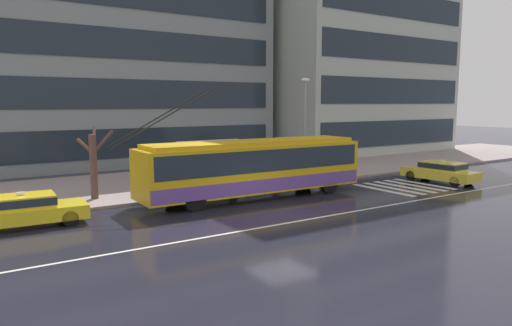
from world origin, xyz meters
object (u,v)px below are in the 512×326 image
Objects in this scene: pedestrian_at_shelter at (235,169)px; street_tree_bare at (93,161)px; street_lamp at (305,120)px; taxi_queued_behind_bus at (25,209)px; pedestrian_approaching_curb at (231,155)px; taxi_cross_traffic at (441,171)px; bus_shelter at (213,152)px; trolleybus at (254,167)px.

pedestrian_at_shelter is 0.47× the size of street_tree_bare.
street_lamp is 12.18m from street_tree_bare.
taxi_queued_behind_bus is at bearing -173.44° from street_lamp.
pedestrian_at_shelter is at bearing -110.34° from pedestrian_approaching_curb.
taxi_cross_traffic is 2.77× the size of pedestrian_at_shelter.
bus_shelter is at bearing 162.63° from street_lamp.
bus_shelter reaches higher than pedestrian_approaching_curb.
taxi_queued_behind_bus is 0.99× the size of taxi_cross_traffic.
pedestrian_at_shelter is at bearing 78.35° from trolleybus.
pedestrian_at_shelter is at bearing 155.48° from taxi_cross_traffic.
taxi_cross_traffic is (22.75, -2.48, 0.00)m from taxi_queued_behind_bus.
bus_shelter is at bearing 0.09° from street_tree_bare.
bus_shelter is at bearing 18.76° from taxi_queued_behind_bus.
pedestrian_approaching_curb is at bearing 18.54° from taxi_queued_behind_bus.
bus_shelter is (-12.60, 5.92, 1.38)m from taxi_cross_traffic.
pedestrian_at_shelter is 7.75m from street_tree_bare.
taxi_queued_behind_bus is at bearing -161.46° from pedestrian_approaching_curb.
pedestrian_at_shelter is at bearing -31.89° from bus_shelter.
street_tree_bare reaches higher than taxi_cross_traffic.
pedestrian_approaching_curb is 0.33× the size of street_lamp.
bus_shelter is at bearing 96.92° from trolleybus.
taxi_cross_traffic is 1.29× the size of street_tree_bare.
street_tree_bare is at bearing -179.91° from bus_shelter.
pedestrian_approaching_curb is (-11.12, 6.38, 1.04)m from taxi_cross_traffic.
taxi_cross_traffic is 2.26× the size of pedestrian_approaching_curb.
trolleybus is 3.76× the size of street_tree_bare.
taxi_cross_traffic is at bearing -30.35° from street_lamp.
pedestrian_approaching_curb is 8.10m from street_tree_bare.
trolleybus is at bearing -104.07° from pedestrian_approaching_curb.
street_tree_bare is (-6.60, -0.01, -0.07)m from bus_shelter.
trolleybus reaches higher than bus_shelter.
trolleybus is 2.94× the size of taxi_queued_behind_bus.
pedestrian_at_shelter is at bearing 166.75° from street_lamp.
bus_shelter is at bearing -163.01° from pedestrian_approaching_curb.
taxi_queued_behind_bus is 1.16× the size of bus_shelter.
pedestrian_approaching_curb is (1.48, 0.45, -0.34)m from bus_shelter.
pedestrian_approaching_curb is 0.57× the size of street_tree_bare.
taxi_queued_behind_bus is at bearing 178.81° from trolleybus.
taxi_cross_traffic is at bearing -24.52° from pedestrian_at_shelter.
taxi_queued_behind_bus is 12.31m from pedestrian_approaching_curb.
bus_shelter is (10.15, 3.45, 1.38)m from taxi_queued_behind_bus.
street_tree_bare reaches higher than taxi_queued_behind_bus.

